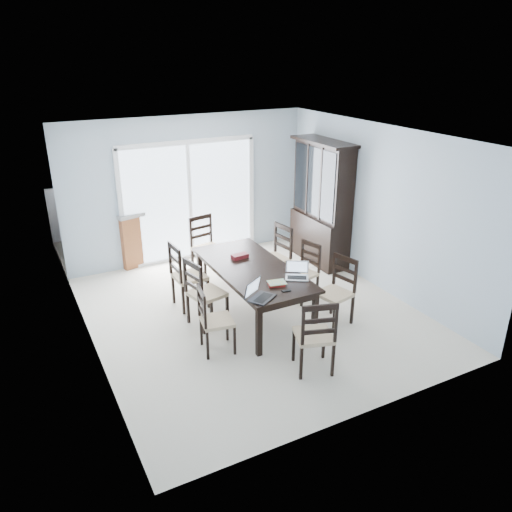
% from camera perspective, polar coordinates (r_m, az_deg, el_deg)
% --- Properties ---
extents(floor, '(5.00, 5.00, 0.00)m').
position_cam_1_polar(floor, '(7.45, -0.41, -6.58)').
color(floor, beige).
rests_on(floor, ground).
extents(ceiling, '(5.00, 5.00, 0.00)m').
position_cam_1_polar(ceiling, '(6.58, -0.47, 13.59)').
color(ceiling, white).
rests_on(ceiling, back_wall).
extents(back_wall, '(4.50, 0.02, 2.60)m').
position_cam_1_polar(back_wall, '(9.10, -7.70, 7.58)').
color(back_wall, '#9FB0BE').
rests_on(back_wall, floor).
extents(wall_left, '(0.02, 5.00, 2.60)m').
position_cam_1_polar(wall_left, '(6.28, -19.04, -0.50)').
color(wall_left, '#9FB0BE').
rests_on(wall_left, floor).
extents(wall_right, '(0.02, 5.00, 2.60)m').
position_cam_1_polar(wall_right, '(8.13, 13.89, 5.28)').
color(wall_right, '#9FB0BE').
rests_on(wall_right, floor).
extents(balcony, '(4.50, 2.00, 0.10)m').
position_cam_1_polar(balcony, '(10.42, -9.23, 1.63)').
color(balcony, gray).
rests_on(balcony, ground).
extents(railing, '(4.50, 0.06, 1.10)m').
position_cam_1_polar(railing, '(11.14, -11.11, 6.15)').
color(railing, '#99999E').
rests_on(railing, balcony).
extents(dining_table, '(1.00, 2.20, 0.75)m').
position_cam_1_polar(dining_table, '(7.14, -0.42, -1.86)').
color(dining_table, black).
rests_on(dining_table, floor).
extents(china_hutch, '(0.50, 1.38, 2.20)m').
position_cam_1_polar(china_hutch, '(8.99, 7.47, 5.89)').
color(china_hutch, black).
rests_on(china_hutch, floor).
extents(sliding_door, '(2.52, 0.05, 2.18)m').
position_cam_1_polar(sliding_door, '(9.14, -7.58, 6.26)').
color(sliding_door, silver).
rests_on(sliding_door, floor).
extents(chair_left_near, '(0.46, 0.45, 1.04)m').
position_cam_1_polar(chair_left_near, '(6.35, -5.28, -6.55)').
color(chair_left_near, black).
rests_on(chair_left_near, floor).
extents(chair_left_mid, '(0.53, 0.52, 1.17)m').
position_cam_1_polar(chair_left_mid, '(6.88, -6.37, -3.49)').
color(chair_left_mid, black).
rests_on(chair_left_mid, floor).
extents(chair_left_far, '(0.48, 0.46, 1.18)m').
position_cam_1_polar(chair_left_far, '(7.43, -8.36, -1.49)').
color(chair_left_far, black).
rests_on(chair_left_far, floor).
extents(chair_right_near, '(0.52, 0.51, 1.12)m').
position_cam_1_polar(chair_right_near, '(7.09, 9.49, -3.10)').
color(chair_right_near, black).
rests_on(chair_right_near, floor).
extents(chair_right_mid, '(0.49, 0.48, 1.04)m').
position_cam_1_polar(chair_right_mid, '(7.72, 5.74, -1.03)').
color(chair_right_mid, black).
rests_on(chair_right_mid, floor).
extents(chair_right_far, '(0.52, 0.51, 1.18)m').
position_cam_1_polar(chair_right_far, '(8.06, 2.46, 0.70)').
color(chair_right_far, black).
rests_on(chair_right_far, floor).
extents(chair_end_near, '(0.54, 0.55, 1.14)m').
position_cam_1_polar(chair_end_near, '(5.92, 6.91, -8.34)').
color(chair_end_near, black).
rests_on(chair_end_near, floor).
extents(chair_end_far, '(0.52, 0.53, 1.19)m').
position_cam_1_polar(chair_end_far, '(8.54, -5.90, 1.90)').
color(chair_end_far, black).
rests_on(chair_end_far, floor).
extents(laptop_dark, '(0.41, 0.38, 0.23)m').
position_cam_1_polar(laptop_dark, '(6.21, 0.70, -4.46)').
color(laptop_dark, black).
rests_on(laptop_dark, dining_table).
extents(laptop_silver, '(0.38, 0.35, 0.22)m').
position_cam_1_polar(laptop_silver, '(6.78, 4.71, -2.15)').
color(laptop_silver, '#BDBDBF').
rests_on(laptop_silver, dining_table).
extents(book_stack, '(0.27, 0.22, 0.04)m').
position_cam_1_polar(book_stack, '(6.59, 2.36, -3.16)').
color(book_stack, maroon).
rests_on(book_stack, dining_table).
extents(cell_phone, '(0.12, 0.07, 0.01)m').
position_cam_1_polar(cell_phone, '(6.44, 3.48, -3.98)').
color(cell_phone, black).
rests_on(cell_phone, dining_table).
extents(game_box, '(0.26, 0.15, 0.06)m').
position_cam_1_polar(game_box, '(7.41, -1.87, -0.02)').
color(game_box, '#4D0F14').
rests_on(game_box, dining_table).
extents(hot_tub, '(2.29, 2.14, 1.00)m').
position_cam_1_polar(hot_tub, '(10.01, -12.40, 3.86)').
color(hot_tub, brown).
rests_on(hot_tub, balcony).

